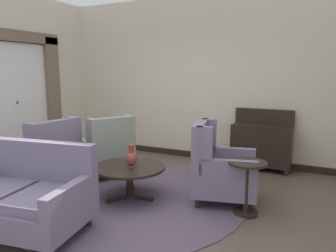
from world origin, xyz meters
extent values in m
plane|color=brown|center=(0.00, 0.00, 0.00)|extent=(7.96, 7.96, 0.00)
cube|color=beige|center=(0.00, 2.68, 1.59)|extent=(5.84, 0.08, 3.18)
cube|color=beige|center=(-2.84, 0.80, 1.59)|extent=(0.08, 3.75, 3.18)
cube|color=black|center=(0.00, 2.62, 0.06)|extent=(5.68, 0.03, 0.12)
cylinder|color=#5B4C60|center=(0.00, 0.30, 0.01)|extent=(3.25, 3.25, 0.01)
cube|color=silver|center=(-2.78, 0.76, 1.16)|extent=(0.03, 1.33, 2.09)
cube|color=white|center=(-2.76, 0.76, 1.16)|extent=(0.02, 1.41, 2.17)
cube|color=white|center=(-2.76, 0.76, 1.16)|extent=(0.02, 0.04, 2.09)
cube|color=white|center=(-2.76, 0.76, 1.16)|extent=(0.02, 1.33, 0.04)
cube|color=#75604C|center=(-2.72, 1.61, 1.21)|extent=(0.10, 0.32, 2.39)
cube|color=#75604C|center=(-2.72, 0.76, 2.37)|extent=(0.10, 2.01, 0.20)
cylinder|color=black|center=(0.03, 0.26, 0.44)|extent=(0.98, 0.98, 0.04)
cylinder|color=black|center=(0.03, 0.26, 0.23)|extent=(0.10, 0.10, 0.38)
cube|color=black|center=(0.25, 0.28, 0.04)|extent=(0.28, 0.07, 0.07)
cube|color=black|center=(-0.06, 0.46, 0.04)|extent=(0.18, 0.28, 0.07)
cube|color=black|center=(-0.06, 0.07, 0.04)|extent=(0.18, 0.28, 0.07)
cylinder|color=brown|center=(0.08, 0.24, 0.47)|extent=(0.09, 0.09, 0.02)
ellipsoid|color=brown|center=(0.08, 0.24, 0.58)|extent=(0.16, 0.16, 0.19)
cylinder|color=brown|center=(0.08, 0.24, 0.72)|extent=(0.07, 0.07, 0.09)
torus|color=brown|center=(0.08, 0.24, 0.77)|extent=(0.13, 0.13, 0.02)
cube|color=slate|center=(-0.44, -1.10, 0.27)|extent=(1.50, 1.10, 0.26)
cube|color=slate|center=(-0.51, -0.73, 0.67)|extent=(1.38, 0.37, 0.55)
cube|color=slate|center=(-0.14, -1.08, 0.45)|extent=(0.66, 0.77, 0.10)
cube|color=slate|center=(0.19, -1.04, 0.52)|extent=(0.24, 0.79, 0.23)
cylinder|color=black|center=(-1.08, -0.84, 0.07)|extent=(0.06, 0.06, 0.14)
cylinder|color=black|center=(0.07, -0.64, 0.07)|extent=(0.06, 0.06, 0.14)
cube|color=slate|center=(1.24, 0.73, 0.30)|extent=(0.97, 0.93, 0.32)
cube|color=slate|center=(0.91, 0.65, 0.77)|extent=(0.32, 0.76, 0.61)
cube|color=slate|center=(1.08, 0.36, 0.84)|extent=(0.22, 0.15, 0.47)
cube|color=slate|center=(0.92, 0.98, 0.84)|extent=(0.22, 0.15, 0.47)
cube|color=slate|center=(1.37, 0.43, 0.56)|extent=(0.71, 0.28, 0.21)
cube|color=slate|center=(1.20, 1.06, 0.56)|extent=(0.71, 0.28, 0.21)
cylinder|color=black|center=(1.63, 0.53, 0.07)|extent=(0.06, 0.06, 0.14)
cylinder|color=black|center=(1.48, 1.10, 0.07)|extent=(0.06, 0.06, 0.14)
cylinder|color=black|center=(1.00, 0.37, 0.07)|extent=(0.06, 0.06, 0.14)
cylinder|color=black|center=(0.85, 0.93, 0.07)|extent=(0.06, 0.06, 0.14)
cube|color=gray|center=(-0.93, 0.96, 0.27)|extent=(1.11, 1.06, 0.26)
cube|color=gray|center=(-0.61, 0.78, 0.71)|extent=(0.48, 0.71, 0.61)
cube|color=gray|center=(-0.54, 1.10, 0.79)|extent=(0.22, 0.18, 0.47)
cube|color=gray|center=(-0.85, 0.55, 0.79)|extent=(0.22, 0.18, 0.47)
cube|color=gray|center=(-0.81, 1.26, 0.51)|extent=(0.71, 0.46, 0.21)
cube|color=gray|center=(-1.12, 0.70, 0.51)|extent=(0.71, 0.46, 0.21)
cylinder|color=black|center=(-1.09, 1.38, 0.07)|extent=(0.06, 0.06, 0.14)
cylinder|color=black|center=(-1.37, 0.87, 0.07)|extent=(0.06, 0.06, 0.14)
cylinder|color=black|center=(-0.48, 1.04, 0.07)|extent=(0.06, 0.06, 0.14)
cylinder|color=black|center=(-0.76, 0.53, 0.07)|extent=(0.06, 0.06, 0.14)
cube|color=slate|center=(-1.46, 0.10, 0.29)|extent=(0.92, 0.89, 0.30)
cube|color=slate|center=(-1.09, 0.08, 0.74)|extent=(0.19, 0.85, 0.60)
cube|color=slate|center=(-1.16, 0.45, 0.81)|extent=(0.21, 0.11, 0.45)
cube|color=slate|center=(-1.20, -0.28, 0.81)|extent=(0.21, 0.11, 0.45)
cube|color=slate|center=(-1.48, 0.47, 0.55)|extent=(0.78, 0.15, 0.22)
cube|color=slate|center=(-1.53, -0.26, 0.55)|extent=(0.78, 0.15, 0.22)
cylinder|color=black|center=(-1.79, 0.46, 0.07)|extent=(0.06, 0.06, 0.14)
cylinder|color=black|center=(-1.83, -0.22, 0.07)|extent=(0.06, 0.06, 0.14)
cylinder|color=black|center=(-1.08, 0.42, 0.07)|extent=(0.06, 0.06, 0.14)
cylinder|color=black|center=(-1.12, -0.26, 0.07)|extent=(0.06, 0.06, 0.14)
cylinder|color=black|center=(1.59, 0.47, 0.65)|extent=(0.46, 0.46, 0.03)
cylinder|color=black|center=(1.59, 0.47, 0.32)|extent=(0.07, 0.07, 0.64)
cylinder|color=black|center=(1.59, 0.47, 0.02)|extent=(0.30, 0.30, 0.04)
cube|color=black|center=(1.40, 2.38, 0.45)|extent=(1.02, 0.36, 0.71)
cube|color=black|center=(1.40, 2.54, 0.94)|extent=(1.02, 0.04, 0.27)
cube|color=black|center=(0.93, 2.25, 0.05)|extent=(0.06, 0.06, 0.10)
cube|color=black|center=(1.86, 2.25, 0.05)|extent=(0.06, 0.06, 0.10)
cube|color=black|center=(0.93, 2.51, 0.05)|extent=(0.06, 0.06, 0.10)
cube|color=black|center=(1.86, 2.51, 0.05)|extent=(0.06, 0.06, 0.10)
camera|label=1|loc=(2.41, -3.28, 1.74)|focal=34.36mm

